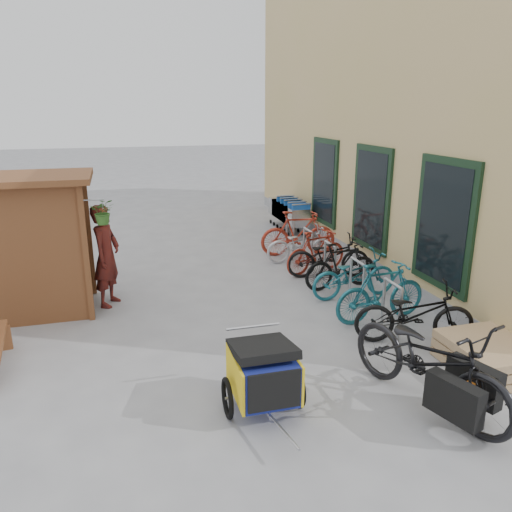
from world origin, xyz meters
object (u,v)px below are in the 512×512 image
object	(u,v)px
bike_1	(381,292)
bike_7	(298,233)
bike_3	(341,266)
bike_5	(316,252)
kiosk	(24,226)
cargo_bike	(430,361)
pallet_stack	(489,356)
child_trailer	(263,372)
bike_0	(414,314)
bike_2	(354,275)
person_kiosk	(106,256)
bike_6	(301,244)
shopping_carts	(288,211)
bike_4	(328,256)

from	to	relation	value
bike_1	bike_7	xyz separation A→B (m)	(0.02, 4.00, 0.04)
bike_3	bike_5	xyz separation A→B (m)	(-0.09, 1.05, -0.00)
kiosk	cargo_bike	size ratio (longest dim) A/B	1.03
pallet_stack	child_trailer	size ratio (longest dim) A/B	0.77
bike_0	bike_3	world-z (taller)	same
bike_0	bike_2	size ratio (longest dim) A/B	1.06
cargo_bike	person_kiosk	world-z (taller)	person_kiosk
bike_0	bike_6	bearing A→B (deg)	20.22
bike_2	bike_3	size ratio (longest dim) A/B	1.08
cargo_bike	bike_2	size ratio (longest dim) A/B	1.42
shopping_carts	bike_3	world-z (taller)	shopping_carts
kiosk	bike_5	size ratio (longest dim) A/B	1.59
child_trailer	bike_2	distance (m)	4.06
pallet_stack	bike_1	bearing A→B (deg)	108.13
kiosk	person_kiosk	xyz separation A→B (m)	(1.28, 0.01, -0.63)
bike_6	bike_1	bearing A→B (deg)	-175.98
kiosk	bike_7	xyz separation A→B (m)	(5.68, 2.01, -1.00)
cargo_bike	bike_0	distance (m)	1.72
child_trailer	person_kiosk	bearing A→B (deg)	114.40
bike_4	bike_5	world-z (taller)	bike_5
child_trailer	bike_6	distance (m)	6.00
person_kiosk	bike_4	world-z (taller)	person_kiosk
bike_0	bike_6	distance (m)	4.35
child_trailer	bike_0	xyz separation A→B (m)	(2.71, 1.09, -0.04)
pallet_stack	shopping_carts	size ratio (longest dim) A/B	0.55
bike_0	bike_2	world-z (taller)	bike_0
kiosk	pallet_stack	distance (m)	7.50
shopping_carts	bike_2	size ratio (longest dim) A/B	1.28
bike_1	bike_2	size ratio (longest dim) A/B	1.00
bike_7	cargo_bike	bearing A→B (deg)	-179.18
kiosk	shopping_carts	xyz separation A→B (m)	(6.28, 4.49, -0.98)
cargo_bike	bike_7	distance (m)	6.44
kiosk	pallet_stack	xyz separation A→B (m)	(6.28, -3.87, -1.34)
shopping_carts	bike_6	distance (m)	3.08
bike_3	bike_6	distance (m)	1.87
pallet_stack	bike_1	size ratio (longest dim) A/B	0.70
bike_4	bike_5	size ratio (longest dim) A/B	1.11
cargo_bike	shopping_carts	bearing A→B (deg)	64.32
bike_4	bike_6	world-z (taller)	bike_4
person_kiosk	bike_5	xyz separation A→B (m)	(4.32, 0.67, -0.45)
kiosk	bike_1	bearing A→B (deg)	-19.32
child_trailer	bike_3	bearing A→B (deg)	53.82
bike_3	shopping_carts	bearing A→B (deg)	-12.51
shopping_carts	bike_4	distance (m)	4.20
bike_0	bike_7	bearing A→B (deg)	18.49
kiosk	cargo_bike	distance (m)	6.69
pallet_stack	bike_5	xyz separation A→B (m)	(-0.68, 4.55, 0.26)
pallet_stack	shopping_carts	xyz separation A→B (m)	(-0.00, 8.36, 0.36)
bike_5	person_kiosk	bearing A→B (deg)	82.34
shopping_carts	person_kiosk	bearing A→B (deg)	-138.14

